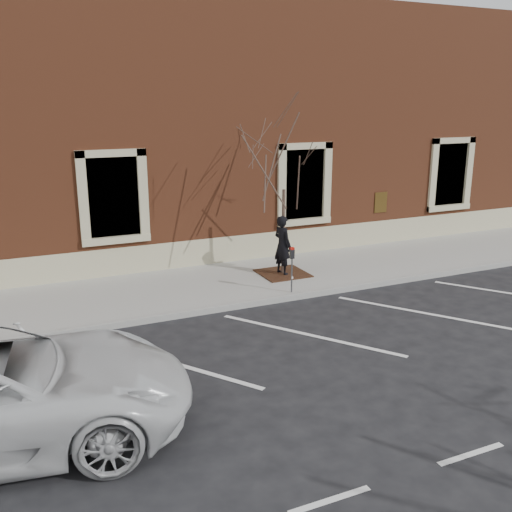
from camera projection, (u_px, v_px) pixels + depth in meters
name	position (u px, v px, depth m)	size (l,w,h in m)	color
ground	(266.00, 303.00, 14.46)	(120.00, 120.00, 0.00)	#28282B
sidewalk_near	(239.00, 281.00, 15.97)	(40.00, 3.50, 0.15)	#9A9791
curb_near	(267.00, 301.00, 14.39)	(40.00, 0.12, 0.15)	#9E9E99
parking_stripes	(309.00, 335.00, 12.52)	(28.00, 4.40, 0.01)	silver
building_civic	(173.00, 129.00, 20.19)	(40.00, 8.62, 8.00)	brown
man	(283.00, 245.00, 16.15)	(0.62, 0.41, 1.71)	black
parking_meter	(292.00, 261.00, 14.62)	(0.11, 0.08, 1.21)	#595B60
tree_grate	(283.00, 273.00, 16.40)	(1.31, 1.31, 0.03)	#3C2413
sapling	(284.00, 165.00, 15.58)	(2.67, 2.67, 4.44)	#503A30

